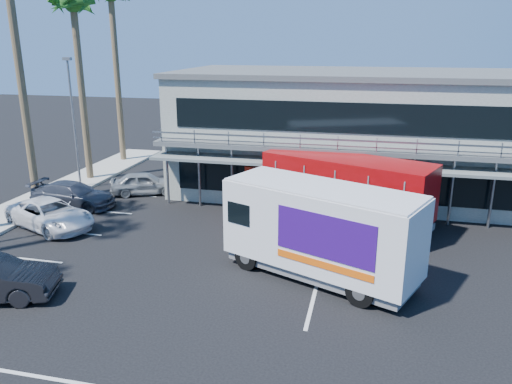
# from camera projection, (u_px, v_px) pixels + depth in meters

# --- Properties ---
(ground) EXTENTS (120.00, 120.00, 0.00)m
(ground) POSITION_uv_depth(u_px,v_px,m) (259.00, 295.00, 18.49)
(ground) COLOR black
(ground) RESTS_ON ground
(building) EXTENTS (22.40, 12.00, 7.30)m
(building) POSITION_uv_depth(u_px,v_px,m) (361.00, 132.00, 30.68)
(building) COLOR gray
(building) RESTS_ON ground
(curb_strip) EXTENTS (3.00, 32.00, 0.16)m
(curb_strip) POSITION_uv_depth(u_px,v_px,m) (17.00, 211.00, 27.33)
(curb_strip) COLOR #A5A399
(curb_strip) RESTS_ON ground
(palm_e) EXTENTS (2.80, 2.80, 12.25)m
(palm_e) POSITION_uv_depth(u_px,v_px,m) (74.00, 14.00, 30.73)
(palm_e) COLOR brown
(palm_e) RESTS_ON ground
(palm_f) EXTENTS (2.80, 2.80, 13.25)m
(palm_f) POSITION_uv_depth(u_px,v_px,m) (111.00, 5.00, 35.67)
(palm_f) COLOR brown
(palm_f) RESTS_ON ground
(light_pole_far) EXTENTS (0.50, 0.25, 8.09)m
(light_pole_far) POSITION_uv_depth(u_px,v_px,m) (73.00, 118.00, 30.52)
(light_pole_far) COLOR gray
(light_pole_far) RESTS_ON ground
(red_truck) EXTENTS (10.87, 6.35, 3.61)m
(red_truck) POSITION_uv_depth(u_px,v_px,m) (333.00, 188.00, 24.92)
(red_truck) COLOR #A71C0D
(red_truck) RESTS_ON ground
(white_van) EXTENTS (8.08, 5.44, 3.75)m
(white_van) POSITION_uv_depth(u_px,v_px,m) (321.00, 230.00, 19.34)
(white_van) COLOR silver
(white_van) RESTS_ON ground
(parked_car_c) EXTENTS (5.60, 4.13, 1.41)m
(parked_car_c) POSITION_uv_depth(u_px,v_px,m) (50.00, 214.00, 24.95)
(parked_car_c) COLOR white
(parked_car_c) RESTS_ON ground
(parked_car_d) EXTENTS (4.91, 2.13, 1.41)m
(parked_car_d) POSITION_uv_depth(u_px,v_px,m) (73.00, 195.00, 28.09)
(parked_car_d) COLOR #313541
(parked_car_d) RESTS_ON ground
(parked_car_e) EXTENTS (4.35, 3.07, 1.38)m
(parked_car_e) POSITION_uv_depth(u_px,v_px,m) (144.00, 183.00, 30.46)
(parked_car_e) COLOR gray
(parked_car_e) RESTS_ON ground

